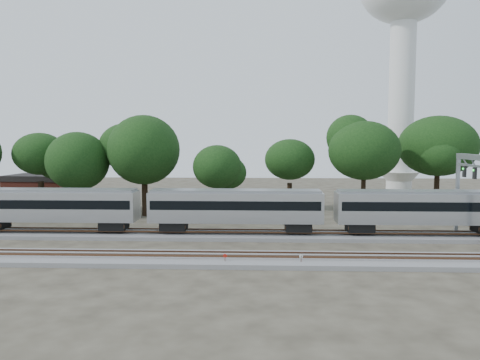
# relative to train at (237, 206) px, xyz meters

# --- Properties ---
(ground) EXTENTS (160.00, 160.00, 0.00)m
(ground) POSITION_rel_train_xyz_m (-2.89, -6.00, -3.32)
(ground) COLOR #383328
(ground) RESTS_ON ground
(track_far) EXTENTS (160.00, 5.00, 0.73)m
(track_far) POSITION_rel_train_xyz_m (-2.89, 0.00, -3.12)
(track_far) COLOR slate
(track_far) RESTS_ON ground
(track_near) EXTENTS (160.00, 5.00, 0.73)m
(track_near) POSITION_rel_train_xyz_m (-2.89, -10.00, -3.12)
(track_near) COLOR slate
(track_near) RESTS_ON ground
(train) EXTENTS (94.57, 3.27, 4.81)m
(train) POSITION_rel_train_xyz_m (0.00, 0.00, 0.00)
(train) COLOR #ADAFB4
(train) RESTS_ON ground
(switch_stand_red) EXTENTS (0.31, 0.08, 0.99)m
(switch_stand_red) POSITION_rel_train_xyz_m (-0.47, -11.29, -2.69)
(switch_stand_red) COLOR #512D19
(switch_stand_red) RESTS_ON ground
(switch_stand_white) EXTENTS (0.32, 0.14, 1.04)m
(switch_stand_white) POSITION_rel_train_xyz_m (5.75, -11.34, -2.66)
(switch_stand_white) COLOR #512D19
(switch_stand_white) RESTS_ON ground
(switch_lever) EXTENTS (0.58, 0.48, 0.30)m
(switch_lever) POSITION_rel_train_xyz_m (2.60, -12.04, -3.17)
(switch_lever) COLOR #512D19
(switch_lever) RESTS_ON ground
(water_tower) EXTENTS (15.79, 15.79, 43.70)m
(water_tower) POSITION_rel_train_xyz_m (27.63, 36.21, 29.05)
(water_tower) COLOR silver
(water_tower) RESTS_ON ground
(signal_gantry) EXTENTS (0.61, 7.24, 8.80)m
(signal_gantry) POSITION_rel_train_xyz_m (24.24, 0.00, 3.09)
(signal_gantry) COLOR gray
(signal_gantry) RESTS_ON ground
(brick_building) EXTENTS (10.41, 7.81, 4.70)m
(brick_building) POSITION_rel_train_xyz_m (-32.02, 23.40, -0.95)
(brick_building) COLOR brown
(brick_building) RESTS_ON ground
(tree_1) EXTENTS (8.42, 8.42, 11.87)m
(tree_1) POSITION_rel_train_xyz_m (-27.91, 14.55, 4.94)
(tree_1) COLOR black
(tree_1) RESTS_ON ground
(tree_2) EXTENTS (7.51, 7.51, 10.59)m
(tree_2) POSITION_rel_train_xyz_m (-21.77, 12.34, 4.04)
(tree_2) COLOR black
(tree_2) RESTS_ON ground
(tree_3) EXTENTS (9.04, 9.04, 12.74)m
(tree_3) POSITION_rel_train_xyz_m (-13.05, 13.16, 5.55)
(tree_3) COLOR black
(tree_3) RESTS_ON ground
(tree_4) EXTENTS (6.89, 6.89, 9.72)m
(tree_4) POSITION_rel_train_xyz_m (-3.07, 11.18, 3.43)
(tree_4) COLOR black
(tree_4) RESTS_ON ground
(tree_5) EXTENTS (7.50, 7.50, 10.57)m
(tree_5) POSITION_rel_train_xyz_m (6.78, 18.69, 4.03)
(tree_5) COLOR black
(tree_5) RESTS_ON ground
(tree_6) EXTENTS (8.89, 8.89, 12.54)m
(tree_6) POSITION_rel_train_xyz_m (16.77, 16.00, 5.41)
(tree_6) COLOR black
(tree_6) RESTS_ON ground
(tree_7) EXTENTS (9.46, 9.46, 13.34)m
(tree_7) POSITION_rel_train_xyz_m (28.47, 20.57, 5.97)
(tree_7) COLOR black
(tree_7) RESTS_ON ground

